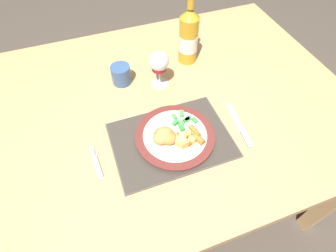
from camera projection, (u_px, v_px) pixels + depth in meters
ground_plane at (164, 188)px, 1.54m from camera, size 6.00×6.00×0.00m
dining_table at (163, 116)px, 1.02m from camera, size 1.39×1.02×0.74m
placemat at (171, 140)px, 0.85m from camera, size 0.38×0.27×0.01m
dinner_plate at (175, 136)px, 0.84m from camera, size 0.26×0.26×0.02m
breaded_croquettes at (164, 136)px, 0.81m from camera, size 0.09×0.08×0.04m
green_beans_pile at (184, 123)px, 0.85m from camera, size 0.09×0.11×0.01m
glazed_carrots at (191, 138)px, 0.81m from camera, size 0.09×0.08×0.02m
fork at (97, 164)px, 0.79m from camera, size 0.02×0.12×0.01m
table_knife at (241, 128)px, 0.88m from camera, size 0.04×0.19×0.01m
wine_glass at (159, 63)px, 0.93m from camera, size 0.07×0.07×0.15m
bottle at (188, 37)px, 1.02m from camera, size 0.08×0.08×0.29m
roast_potatoes at (181, 140)px, 0.80m from camera, size 0.08×0.07×0.03m
drinking_cup at (121, 74)px, 0.99m from camera, size 0.07×0.07×0.07m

